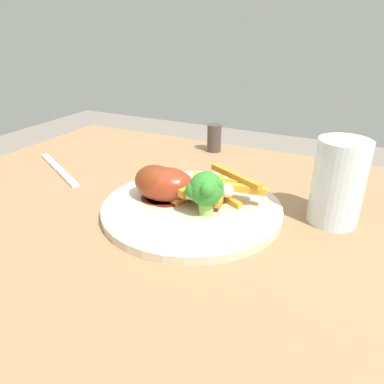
{
  "coord_description": "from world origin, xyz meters",
  "views": [
    {
      "loc": [
        -0.13,
        0.39,
        0.99
      ],
      "look_at": [
        0.07,
        -0.02,
        0.77
      ],
      "focal_mm": 33.31,
      "sensor_mm": 36.0,
      "label": 1
    }
  ],
  "objects_px": {
    "broccoli_floret_front": "(204,191)",
    "chicken_drumstick_far": "(169,185)",
    "dining_table": "(229,298)",
    "chicken_drumstick_near": "(165,185)",
    "fork": "(58,169)",
    "dinner_plate": "(192,208)",
    "pepper_shaker": "(214,138)",
    "water_glass": "(338,182)",
    "carrot_fries_pile": "(214,187)",
    "chicken_drumstick_extra": "(159,184)"
  },
  "relations": [
    {
      "from": "broccoli_floret_front",
      "to": "chicken_drumstick_far",
      "type": "distance_m",
      "value": 0.07
    },
    {
      "from": "dining_table",
      "to": "chicken_drumstick_near",
      "type": "height_order",
      "value": "chicken_drumstick_near"
    },
    {
      "from": "fork",
      "to": "dinner_plate",
      "type": "bearing_deg",
      "value": 21.45
    },
    {
      "from": "fork",
      "to": "pepper_shaker",
      "type": "height_order",
      "value": "pepper_shaker"
    },
    {
      "from": "dinner_plate",
      "to": "water_glass",
      "type": "distance_m",
      "value": 0.2
    },
    {
      "from": "broccoli_floret_front",
      "to": "pepper_shaker",
      "type": "relative_size",
      "value": 1.06
    },
    {
      "from": "pepper_shaker",
      "to": "water_glass",
      "type": "bearing_deg",
      "value": 142.57
    },
    {
      "from": "water_glass",
      "to": "pepper_shaker",
      "type": "relative_size",
      "value": 2.01
    },
    {
      "from": "chicken_drumstick_near",
      "to": "water_glass",
      "type": "height_order",
      "value": "water_glass"
    },
    {
      "from": "carrot_fries_pile",
      "to": "dining_table",
      "type": "bearing_deg",
      "value": 135.67
    },
    {
      "from": "broccoli_floret_front",
      "to": "fork",
      "type": "xyz_separation_m",
      "value": [
        0.33,
        -0.06,
        -0.05
      ]
    },
    {
      "from": "dining_table",
      "to": "fork",
      "type": "relative_size",
      "value": 5.59
    },
    {
      "from": "broccoli_floret_front",
      "to": "carrot_fries_pile",
      "type": "bearing_deg",
      "value": -80.41
    },
    {
      "from": "chicken_drumstick_extra",
      "to": "pepper_shaker",
      "type": "height_order",
      "value": "chicken_drumstick_extra"
    },
    {
      "from": "carrot_fries_pile",
      "to": "water_glass",
      "type": "distance_m",
      "value": 0.17
    },
    {
      "from": "water_glass",
      "to": "carrot_fries_pile",
      "type": "bearing_deg",
      "value": 9.97
    },
    {
      "from": "broccoli_floret_front",
      "to": "dinner_plate",
      "type": "bearing_deg",
      "value": -36.66
    },
    {
      "from": "dinner_plate",
      "to": "carrot_fries_pile",
      "type": "bearing_deg",
      "value": -119.45
    },
    {
      "from": "carrot_fries_pile",
      "to": "chicken_drumstick_far",
      "type": "xyz_separation_m",
      "value": [
        0.06,
        0.04,
        0.01
      ]
    },
    {
      "from": "chicken_drumstick_near",
      "to": "pepper_shaker",
      "type": "distance_m",
      "value": 0.27
    },
    {
      "from": "broccoli_floret_front",
      "to": "chicken_drumstick_far",
      "type": "relative_size",
      "value": 0.43
    },
    {
      "from": "chicken_drumstick_near",
      "to": "fork",
      "type": "height_order",
      "value": "chicken_drumstick_near"
    },
    {
      "from": "fork",
      "to": "dining_table",
      "type": "bearing_deg",
      "value": 20.25
    },
    {
      "from": "dinner_plate",
      "to": "water_glass",
      "type": "height_order",
      "value": "water_glass"
    },
    {
      "from": "chicken_drumstick_extra",
      "to": "pepper_shaker",
      "type": "distance_m",
      "value": 0.27
    },
    {
      "from": "chicken_drumstick_near",
      "to": "fork",
      "type": "distance_m",
      "value": 0.26
    },
    {
      "from": "dining_table",
      "to": "water_glass",
      "type": "relative_size",
      "value": 9.09
    },
    {
      "from": "broccoli_floret_front",
      "to": "fork",
      "type": "relative_size",
      "value": 0.32
    },
    {
      "from": "dining_table",
      "to": "pepper_shaker",
      "type": "bearing_deg",
      "value": -62.14
    },
    {
      "from": "dining_table",
      "to": "pepper_shaker",
      "type": "height_order",
      "value": "pepper_shaker"
    },
    {
      "from": "dinner_plate",
      "to": "chicken_drumstick_extra",
      "type": "height_order",
      "value": "chicken_drumstick_extra"
    },
    {
      "from": "dining_table",
      "to": "chicken_drumstick_far",
      "type": "distance_m",
      "value": 0.19
    },
    {
      "from": "fork",
      "to": "pepper_shaker",
      "type": "bearing_deg",
      "value": 74.74
    },
    {
      "from": "dining_table",
      "to": "dinner_plate",
      "type": "relative_size",
      "value": 4.09
    },
    {
      "from": "water_glass",
      "to": "pepper_shaker",
      "type": "bearing_deg",
      "value": -37.43
    },
    {
      "from": "chicken_drumstick_near",
      "to": "water_glass",
      "type": "distance_m",
      "value": 0.24
    },
    {
      "from": "pepper_shaker",
      "to": "chicken_drumstick_extra",
      "type": "bearing_deg",
      "value": 95.71
    },
    {
      "from": "dinner_plate",
      "to": "chicken_drumstick_near",
      "type": "height_order",
      "value": "chicken_drumstick_near"
    },
    {
      "from": "chicken_drumstick_near",
      "to": "chicken_drumstick_far",
      "type": "distance_m",
      "value": 0.01
    },
    {
      "from": "chicken_drumstick_far",
      "to": "fork",
      "type": "bearing_deg",
      "value": -7.9
    },
    {
      "from": "broccoli_floret_front",
      "to": "chicken_drumstick_near",
      "type": "bearing_deg",
      "value": -15.92
    },
    {
      "from": "chicken_drumstick_extra",
      "to": "chicken_drumstick_far",
      "type": "bearing_deg",
      "value": -161.44
    },
    {
      "from": "dinner_plate",
      "to": "water_glass",
      "type": "relative_size",
      "value": 2.22
    },
    {
      "from": "dining_table",
      "to": "pepper_shaker",
      "type": "relative_size",
      "value": 18.27
    },
    {
      "from": "dinner_plate",
      "to": "chicken_drumstick_near",
      "type": "xyz_separation_m",
      "value": [
        0.04,
        0.0,
        0.03
      ]
    },
    {
      "from": "water_glass",
      "to": "chicken_drumstick_near",
      "type": "bearing_deg",
      "value": 15.64
    },
    {
      "from": "dinner_plate",
      "to": "broccoli_floret_front",
      "type": "height_order",
      "value": "broccoli_floret_front"
    },
    {
      "from": "chicken_drumstick_far",
      "to": "pepper_shaker",
      "type": "xyz_separation_m",
      "value": [
        0.04,
        -0.27,
        -0.01
      ]
    },
    {
      "from": "carrot_fries_pile",
      "to": "water_glass",
      "type": "height_order",
      "value": "water_glass"
    },
    {
      "from": "dinner_plate",
      "to": "pepper_shaker",
      "type": "height_order",
      "value": "pepper_shaker"
    }
  ]
}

